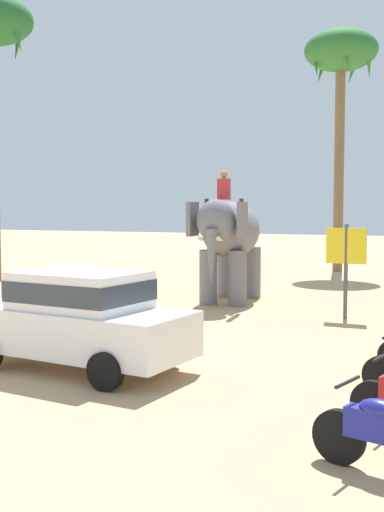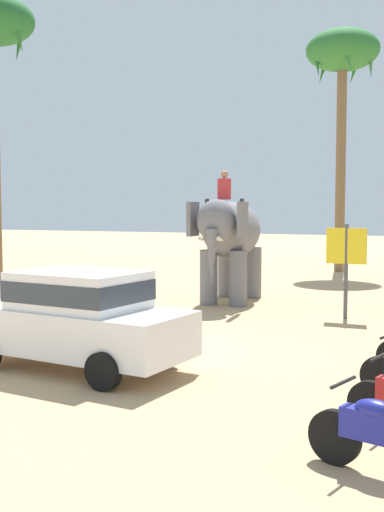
{
  "view_description": "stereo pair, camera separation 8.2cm",
  "coord_description": "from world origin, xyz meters",
  "px_view_note": "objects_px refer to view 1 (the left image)",
  "views": [
    {
      "loc": [
        7.29,
        -9.86,
        2.75
      ],
      "look_at": [
        0.79,
        4.62,
        1.6
      ],
      "focal_mm": 44.49,
      "sensor_mm": 36.0,
      "label": 1
    },
    {
      "loc": [
        7.37,
        -9.82,
        2.75
      ],
      "look_at": [
        0.79,
        4.62,
        1.6
      ],
      "focal_mm": 44.49,
      "sensor_mm": 36.0,
      "label": 2
    }
  ],
  "objects_px": {
    "elephant_with_mahout": "(229,236)",
    "signboard_yellow": "(346,252)",
    "palm_tree_left_of_road": "(341,61)",
    "car_sedan_foreground": "(78,316)"
  },
  "relations": [
    {
      "from": "elephant_with_mahout",
      "to": "palm_tree_left_of_road",
      "type": "relative_size",
      "value": 0.37
    },
    {
      "from": "elephant_with_mahout",
      "to": "signboard_yellow",
      "type": "bearing_deg",
      "value": -21.65
    },
    {
      "from": "palm_tree_left_of_road",
      "to": "signboard_yellow",
      "type": "xyz_separation_m",
      "value": [
        2.68,
        -12.46,
        -7.63
      ]
    },
    {
      "from": "palm_tree_left_of_road",
      "to": "car_sedan_foreground",
      "type": "bearing_deg",
      "value": -91.7
    },
    {
      "from": "elephant_with_mahout",
      "to": "palm_tree_left_of_road",
      "type": "distance_m",
      "value": 13.25
    },
    {
      "from": "car_sedan_foreground",
      "to": "palm_tree_left_of_road",
      "type": "distance_m",
      "value": 21.25
    },
    {
      "from": "palm_tree_left_of_road",
      "to": "signboard_yellow",
      "type": "distance_m",
      "value": 14.86
    },
    {
      "from": "elephant_with_mahout",
      "to": "signboard_yellow",
      "type": "relative_size",
      "value": 1.65
    },
    {
      "from": "car_sedan_foreground",
      "to": "palm_tree_left_of_road",
      "type": "bearing_deg",
      "value": 88.3
    },
    {
      "from": "car_sedan_foreground",
      "to": "elephant_with_mahout",
      "type": "bearing_deg",
      "value": 93.05
    }
  ]
}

